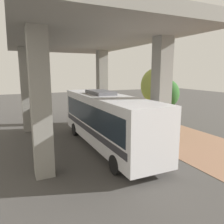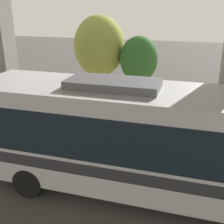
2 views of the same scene
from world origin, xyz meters
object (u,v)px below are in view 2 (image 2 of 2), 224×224
Objects in this scene: street_tree_far at (139,60)px; street_tree_near at (99,46)px; fire_hydrant at (26,109)px; bus at (148,137)px; planter_middle at (70,117)px; planter_back at (111,111)px; planter_front at (36,111)px.

street_tree_near is at bearing -97.99° from street_tree_far.
fire_hydrant is at bearing -74.59° from street_tree_far.
planter_middle is at bearing -129.55° from bus.
street_tree_far reaches higher than fire_hydrant.
planter_back is 0.35× the size of street_tree_far.
street_tree_near is at bearing 172.14° from planter_middle.
planter_front is (-4.00, -6.40, -1.28)m from bus.
planter_middle is at bearing 69.62° from fire_hydrant.
bus is 5.87m from planter_back.
street_tree_far is (0.32, 2.25, -0.54)m from street_tree_near.
planter_middle is at bearing 77.49° from planter_front.
planter_front reaches higher than fire_hydrant.
planter_middle is at bearing -45.54° from planter_back.
street_tree_far reaches higher than bus.
bus is 7.65m from planter_front.
planter_front is 0.99× the size of planter_back.
fire_hydrant is 3.48m from planter_middle.
bus is at bearing 28.24° from planter_back.
street_tree_near reaches higher than planter_middle.
planter_middle is (1.20, 3.24, 0.37)m from fire_hydrant.
street_tree_near is 1.22× the size of street_tree_far.
planter_back is (-5.05, -2.71, -1.25)m from bus.
planter_back is at bearing -151.76° from bus.
planter_front is 5.91m from street_tree_far.
bus reaches higher than planter_middle.
planter_front is 0.35× the size of street_tree_far.
bus is 9.01m from fire_hydrant.
planter_front is at bearing -63.85° from street_tree_far.
street_tree_far is at bearing 105.41° from fire_hydrant.
planter_front is 0.29× the size of street_tree_near.
planter_back is 0.29× the size of street_tree_near.
bus reaches higher than fire_hydrant.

